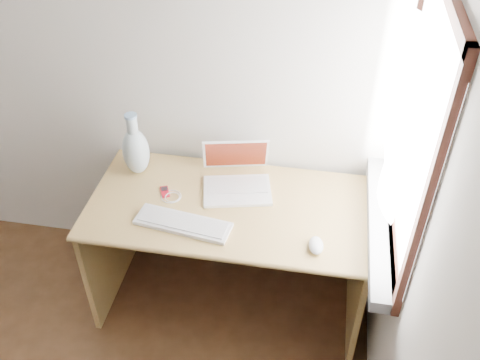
% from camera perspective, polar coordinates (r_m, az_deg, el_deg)
% --- Properties ---
extents(back_wall, '(3.50, 0.04, 2.60)m').
position_cam_1_polar(back_wall, '(2.89, -19.98, 13.38)').
color(back_wall, silver).
rests_on(back_wall, floor).
extents(window, '(0.11, 0.99, 1.10)m').
position_cam_1_polar(window, '(2.19, 17.37, 4.80)').
color(window, white).
rests_on(window, right_wall).
extents(desk, '(1.36, 0.68, 0.72)m').
position_cam_1_polar(desk, '(2.79, -0.82, -4.69)').
color(desk, tan).
rests_on(desk, floor).
extents(laptop, '(0.38, 0.34, 0.23)m').
position_cam_1_polar(laptop, '(2.67, -0.13, 0.18)').
color(laptop, white).
rests_on(laptop, desk).
extents(external_keyboard, '(0.46, 0.20, 0.02)m').
position_cam_1_polar(external_keyboard, '(2.50, -6.10, -4.62)').
color(external_keyboard, white).
rests_on(external_keyboard, desk).
extents(mouse, '(0.08, 0.12, 0.04)m').
position_cam_1_polar(mouse, '(2.40, 8.11, -6.91)').
color(mouse, white).
rests_on(mouse, desk).
extents(ipod, '(0.07, 0.09, 0.01)m').
position_cam_1_polar(ipod, '(2.69, -8.01, -1.24)').
color(ipod, red).
rests_on(ipod, desk).
extents(cable_coil, '(0.13, 0.13, 0.01)m').
position_cam_1_polar(cable_coil, '(2.66, -7.35, -1.76)').
color(cable_coil, white).
rests_on(cable_coil, desk).
extents(remote, '(0.05, 0.08, 0.01)m').
position_cam_1_polar(remote, '(2.58, -10.08, -3.52)').
color(remote, white).
rests_on(remote, desk).
extents(vase, '(0.14, 0.14, 0.35)m').
position_cam_1_polar(vase, '(2.76, -11.07, 3.19)').
color(vase, silver).
rests_on(vase, desk).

